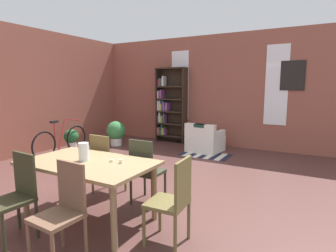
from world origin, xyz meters
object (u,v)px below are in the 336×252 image
dining_chair_near_left (16,194)px  potted_plant_by_shelf (116,132)px  dining_chair_far_left (105,162)px  vase_on_table (84,152)px  bookshelf_tall (169,106)px  dining_table (88,168)px  dining_chair_near_right (63,209)px  potted_plant_corner (71,138)px  bicycle_second (61,141)px  dining_chair_far_right (145,169)px  armchair_white (205,141)px  dining_chair_head_right (173,199)px

dining_chair_near_left → potted_plant_by_shelf: (-2.18, 4.29, -0.12)m
dining_chair_far_left → vase_on_table: bearing=-67.0°
bookshelf_tall → dining_table: bearing=-72.8°
dining_table → dining_chair_far_left: size_ratio=1.73×
dining_chair_near_right → potted_plant_corner: (-3.60, 3.29, -0.21)m
dining_table → bicycle_second: 3.71m
bookshelf_tall → bicycle_second: size_ratio=1.30×
potted_plant_corner → dining_chair_far_right: bearing=-27.3°
dining_chair_far_right → bookshelf_tall: size_ratio=0.43×
dining_chair_far_left → potted_plant_by_shelf: (-2.17, 2.86, -0.12)m
vase_on_table → bicycle_second: (-2.97, 2.09, -0.53)m
dining_chair_near_left → potted_plant_corner: bearing=131.0°
dining_chair_near_left → armchair_white: 4.84m
bookshelf_tall → armchair_white: bearing=-26.3°
dining_chair_far_left → bookshelf_tall: 4.29m
dining_table → bicycle_second: bicycle_second is taller
vase_on_table → armchair_white: 4.15m
vase_on_table → armchair_white: (0.01, 4.11, -0.59)m
vase_on_table → dining_chair_head_right: bearing=0.2°
bicycle_second → potted_plant_by_shelf: bicycle_second is taller
dining_chair_far_left → dining_chair_near_left: bearing=-89.8°
dining_chair_far_right → potted_plant_corner: dining_chair_far_right is taller
potted_plant_corner → bicycle_second: bearing=-69.0°
vase_on_table → dining_chair_far_left: (-0.30, 0.72, -0.36)m
dining_table → potted_plant_by_shelf: size_ratio=2.37×
dining_chair_head_right → dining_chair_near_left: 1.72m
dining_chair_far_left → dining_chair_head_right: bearing=-24.4°
dining_chair_far_left → potted_plant_corner: (-2.85, 1.86, -0.21)m
dining_chair_near_right → potted_plant_by_shelf: 5.19m
dining_chair_far_left → armchair_white: bearing=84.7°
bicycle_second → potted_plant_corner: bicycle_second is taller
dining_chair_head_right → dining_chair_far_left: size_ratio=1.00×
dining_chair_far_right → dining_chair_near_right: bearing=-89.9°
dining_chair_far_right → armchair_white: dining_chair_far_right is taller
dining_chair_head_right → armchair_white: size_ratio=1.11×
dining_chair_near_right → armchair_white: (-0.43, 4.82, -0.23)m
dining_table → dining_chair_near_right: bearing=-62.4°
dining_chair_head_right → dining_chair_far_right: same height
bookshelf_tall → bicycle_second: bearing=-119.7°
bookshelf_tall → potted_plant_corner: (-1.73, -2.24, -0.79)m
bicycle_second → potted_plant_corner: (-0.18, 0.48, -0.03)m
vase_on_table → bicycle_second: 3.68m
dining_chair_head_right → dining_chair_near_left: bearing=-155.3°
dining_chair_far_left → dining_chair_near_left: same height
armchair_white → bicycle_second: size_ratio=0.50×
dining_chair_far_left → potted_plant_corner: dining_chair_far_left is taller
dining_chair_head_right → dining_chair_near_right: size_ratio=1.00×
dining_table → potted_plant_corner: (-3.23, 2.57, -0.36)m
dining_table → dining_chair_far_left: bearing=117.5°
vase_on_table → potted_plant_corner: vase_on_table is taller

